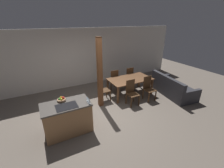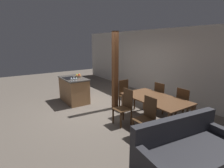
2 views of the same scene
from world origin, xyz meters
The scene contains 15 objects.
ground_plane centered at (0.00, 0.00, 0.00)m, with size 16.00×16.00×0.00m, color #665B51.
wall_back centered at (0.00, 2.83, 1.35)m, with size 11.20×0.08×2.70m.
kitchen_island centered at (-1.13, -0.36, 0.46)m, with size 1.32×0.75×0.92m.
fruit_bowl centered at (-1.19, -0.13, 0.96)m, with size 0.24×0.24×0.12m.
wine_glass_near centered at (-0.54, -0.66, 1.03)m, with size 0.07×0.07×0.14m.
wine_glass_middle centered at (-0.54, -0.57, 1.03)m, with size 0.07×0.07×0.14m.
wine_glass_far centered at (-0.54, -0.48, 1.03)m, with size 0.07×0.07×0.14m.
dining_table centered at (1.79, 0.82, 0.64)m, with size 1.83×1.03×0.72m.
dining_chair_near_left centered at (1.38, 0.08, 0.50)m, with size 0.40×0.40×0.97m.
dining_chair_near_right centered at (2.21, 0.08, 0.50)m, with size 0.40×0.40×0.97m.
dining_chair_far_left centered at (1.38, 1.55, 0.50)m, with size 0.40×0.40×0.97m.
dining_chair_far_right centered at (2.21, 1.55, 0.50)m, with size 0.40×0.40×0.97m.
dining_chair_head_end centered at (0.50, 0.82, 0.50)m, with size 0.40×0.40×0.97m.
couch centered at (3.44, -0.07, 0.28)m, with size 1.21×2.07×0.86m.
timber_post centered at (0.29, 0.53, 1.27)m, with size 0.16×0.16×2.53m.
Camera 2 is at (4.89, -2.70, 2.21)m, focal length 28.00 mm.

